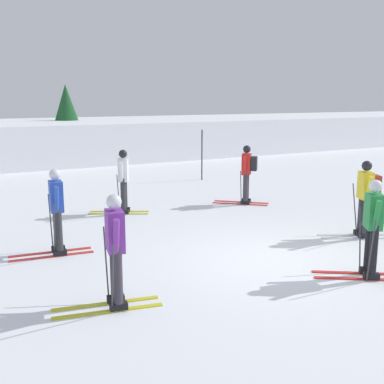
{
  "coord_description": "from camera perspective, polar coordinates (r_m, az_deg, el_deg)",
  "views": [
    {
      "loc": [
        -5.46,
        -6.92,
        3.05
      ],
      "look_at": [
        -0.25,
        2.67,
        0.9
      ],
      "focal_mm": 44.83,
      "sensor_mm": 36.0,
      "label": 1
    }
  ],
  "objects": [
    {
      "name": "skier_purple",
      "position": [
        7.07,
        -9.18,
        -6.57
      ],
      "size": [
        1.64,
        0.99,
        1.71
      ],
      "color": "gold",
      "rests_on": "ground"
    },
    {
      "name": "ground_plane",
      "position": [
        9.32,
        9.31,
        -8.1
      ],
      "size": [
        120.0,
        120.0,
        0.0
      ],
      "primitive_type": "plane",
      "color": "white"
    },
    {
      "name": "skier_blue",
      "position": [
        9.72,
        -15.85,
        -1.97
      ],
      "size": [
        1.63,
        1.0,
        1.71
      ],
      "color": "red",
      "rests_on": "ground"
    },
    {
      "name": "skier_white",
      "position": [
        12.86,
        -8.19,
        1.49
      ],
      "size": [
        1.59,
        1.08,
        1.71
      ],
      "color": "gold",
      "rests_on": "ground"
    },
    {
      "name": "skier_red",
      "position": [
        13.95,
        6.57,
        2.45
      ],
      "size": [
        1.43,
        1.35,
        1.71
      ],
      "color": "red",
      "rests_on": "ground"
    },
    {
      "name": "trail_marker_pole",
      "position": [
        17.98,
        1.19,
        4.42
      ],
      "size": [
        0.04,
        0.04,
        1.88
      ],
      "primitive_type": "cylinder",
      "color": "black",
      "rests_on": "ground"
    },
    {
      "name": "conifer_far_left",
      "position": [
        26.35,
        -14.72,
        9.19
      ],
      "size": [
        1.84,
        1.84,
        3.74
      ],
      "color": "#513823",
      "rests_on": "ground"
    },
    {
      "name": "far_snow_ridge",
      "position": [
        25.64,
        -16.23,
        6.0
      ],
      "size": [
        80.0,
        8.68,
        1.88
      ],
      "primitive_type": "cube",
      "color": "white",
      "rests_on": "ground"
    },
    {
      "name": "skier_yellow",
      "position": [
        11.18,
        19.98,
        -0.33
      ],
      "size": [
        1.59,
        1.07,
        1.71
      ],
      "color": "silver",
      "rests_on": "ground"
    },
    {
      "name": "skier_green",
      "position": [
        8.7,
        20.86,
        -3.54
      ],
      "size": [
        1.53,
        1.2,
        1.71
      ],
      "color": "red",
      "rests_on": "ground"
    }
  ]
}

